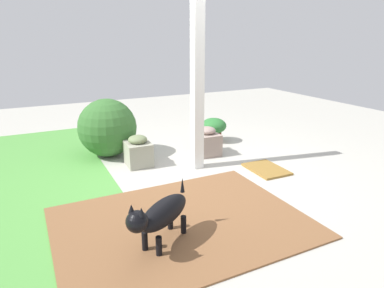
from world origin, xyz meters
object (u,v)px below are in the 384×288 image
(porch_pillar, at_px, (197,84))
(stone_planter_nearest, at_px, (207,142))
(stone_planter_mid, at_px, (138,152))
(terracotta_pot_broad, at_px, (214,128))
(dog, at_px, (161,214))
(round_shrub, at_px, (107,128))
(doormat, at_px, (266,169))

(porch_pillar, distance_m, stone_planter_nearest, 1.13)
(stone_planter_mid, height_order, terracotta_pot_broad, stone_planter_mid)
(terracotta_pot_broad, xyz_separation_m, dog, (-2.50, 1.96, 0.06))
(stone_planter_nearest, bearing_deg, round_shrub, 65.54)
(stone_planter_nearest, relative_size, dog, 0.62)
(doormat, bearing_deg, stone_planter_nearest, 23.17)
(stone_planter_mid, relative_size, terracotta_pot_broad, 1.01)
(stone_planter_mid, xyz_separation_m, dog, (-1.99, 0.44, 0.11))
(terracotta_pot_broad, height_order, doormat, terracotta_pot_broad)
(stone_planter_nearest, relative_size, doormat, 0.73)
(terracotta_pot_broad, bearing_deg, porch_pillar, 139.36)
(stone_planter_nearest, xyz_separation_m, stone_planter_mid, (0.02, 1.10, 0.00))
(stone_planter_nearest, xyz_separation_m, terracotta_pot_broad, (0.53, -0.43, 0.05))
(stone_planter_mid, bearing_deg, porch_pillar, -122.15)
(porch_pillar, relative_size, round_shrub, 2.66)
(porch_pillar, distance_m, doormat, 1.51)
(stone_planter_nearest, height_order, dog, dog)
(stone_planter_nearest, xyz_separation_m, doormat, (-0.96, -0.41, -0.19))
(doormat, bearing_deg, porch_pillar, 56.44)
(dog, bearing_deg, terracotta_pot_broad, -38.16)
(round_shrub, height_order, terracotta_pot_broad, round_shrub)
(stone_planter_nearest, distance_m, round_shrub, 1.53)
(stone_planter_mid, distance_m, round_shrub, 0.71)
(stone_planter_mid, height_order, round_shrub, round_shrub)
(stone_planter_mid, bearing_deg, terracotta_pot_broad, -71.61)
(porch_pillar, height_order, stone_planter_nearest, porch_pillar)
(stone_planter_mid, distance_m, doormat, 1.81)
(dog, height_order, doormat, dog)
(stone_planter_nearest, height_order, terracotta_pot_broad, stone_planter_nearest)
(round_shrub, relative_size, dog, 1.23)
(porch_pillar, bearing_deg, doormat, -123.56)
(terracotta_pot_broad, relative_size, dog, 0.61)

